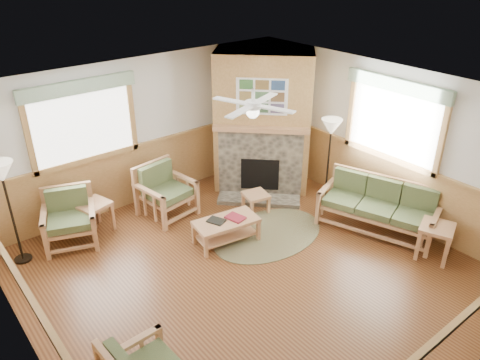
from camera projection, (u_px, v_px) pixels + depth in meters
floor at (248, 272)px, 7.04m from camera, size 6.00×6.00×0.01m
ceiling at (250, 98)px, 5.80m from camera, size 6.00×6.00×0.01m
wall_back at (144, 132)px, 8.50m from camera, size 6.00×0.02×2.70m
wall_front at (456, 315)px, 4.34m from camera, size 6.00×0.02×2.70m
wall_left at (23, 283)px, 4.75m from camera, size 0.02×6.00×2.70m
wall_right at (382, 141)px, 8.09m from camera, size 0.02×6.00×2.70m
wainscot at (249, 242)px, 6.79m from camera, size 6.00×6.00×1.10m
fireplace at (263, 121)px, 8.99m from camera, size 3.11×3.11×2.70m
window_back at (75, 78)px, 7.32m from camera, size 1.90×0.16×1.50m
window_right at (401, 76)px, 7.39m from camera, size 0.16×1.90×1.50m
ceiling_fan at (253, 92)px, 6.20m from camera, size 1.59×1.59×0.36m
sofa at (378, 208)px, 7.87m from camera, size 2.07×1.38×0.88m
armchair_back_left at (69, 219)px, 7.52m from camera, size 1.03×1.03×0.90m
armchair_back_right at (166, 192)px, 8.31m from camera, size 0.96×0.96×0.94m
coffee_table at (226, 231)px, 7.66m from camera, size 1.11×0.68×0.42m
end_table_chairs at (95, 217)px, 7.90m from camera, size 0.60×0.59×0.55m
end_table_sofa at (434, 241)px, 7.26m from camera, size 0.65×0.63×0.56m
footstool at (256, 202)px, 8.55m from camera, size 0.49×0.49×0.36m
braided_rug at (268, 234)px, 7.93m from camera, size 2.72×2.72×0.01m
floor_lamp_left at (11, 213)px, 6.92m from camera, size 0.47×0.47×1.69m
floor_lamp_right at (328, 161)px, 8.62m from camera, size 0.50×0.50×1.65m
book_red at (235, 217)px, 7.60m from camera, size 0.28×0.34×0.03m
book_dark at (216, 220)px, 7.52m from camera, size 0.29×0.33×0.03m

